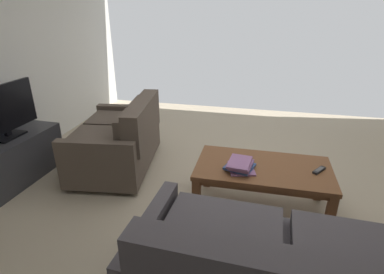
{
  "coord_description": "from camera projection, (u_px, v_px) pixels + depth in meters",
  "views": [
    {
      "loc": [
        -0.14,
        2.65,
        1.81
      ],
      "look_at": [
        0.35,
        0.51,
        0.85
      ],
      "focal_mm": 28.87,
      "sensor_mm": 36.0,
      "label": 1
    }
  ],
  "objects": [
    {
      "name": "coffee_table",
      "position": [
        263.0,
        173.0,
        2.81
      ],
      "size": [
        1.2,
        0.65,
        0.46
      ],
      "color": "brown",
      "rests_on": "ground"
    },
    {
      "name": "ground_plane",
      "position": [
        236.0,
        198.0,
        3.12
      ],
      "size": [
        5.47,
        5.8,
        0.01
      ],
      "primitive_type": "cube",
      "color": "#B7A88E"
    },
    {
      "name": "book_stack",
      "position": [
        240.0,
        165.0,
        2.71
      ],
      "size": [
        0.29,
        0.31,
        0.08
      ],
      "color": "#996699",
      "rests_on": "coffee_table"
    },
    {
      "name": "tv_stand",
      "position": [
        14.0,
        158.0,
        3.37
      ],
      "size": [
        0.52,
        1.03,
        0.5
      ],
      "color": "#38383D",
      "rests_on": "ground"
    },
    {
      "name": "flat_tv",
      "position": [
        2.0,
        111.0,
        3.15
      ],
      "size": [
        0.21,
        0.84,
        0.55
      ],
      "color": "black",
      "rests_on": "tv_stand"
    },
    {
      "name": "tv_remote",
      "position": [
        319.0,
        170.0,
        2.69
      ],
      "size": [
        0.13,
        0.16,
        0.02
      ],
      "color": "black",
      "rests_on": "coffee_table"
    },
    {
      "name": "loveseat_near",
      "position": [
        120.0,
        140.0,
        3.56
      ],
      "size": [
        0.97,
        1.33,
        0.83
      ],
      "color": "black",
      "rests_on": "ground"
    }
  ]
}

